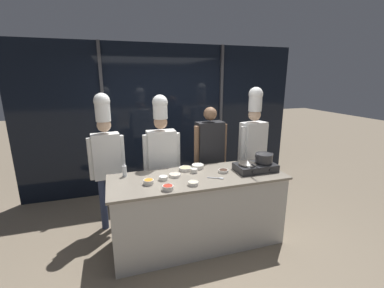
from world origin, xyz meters
The scene contains 21 objects.
ground_plane centered at (0.00, 0.00, 0.00)m, with size 24.00×24.00×0.00m, color #7F705B.
window_wall_back centered at (0.00, 1.87, 1.35)m, with size 5.13×0.09×2.70m.
demo_counter centered at (0.00, 0.00, 0.47)m, with size 2.19×0.78×0.93m.
portable_stove centered at (0.78, -0.05, 0.98)m, with size 0.53×0.32×0.11m.
frying_pan centered at (0.66, -0.05, 1.06)m, with size 0.24×0.41×0.05m.
stock_pot centered at (0.90, -0.05, 1.10)m, with size 0.25×0.23×0.12m.
squeeze_bottle_clear centered at (-0.87, 0.26, 1.01)m, with size 0.05×0.05×0.18m.
prep_bowl_chicken centered at (-0.28, 0.07, 0.95)m, with size 0.14×0.14×0.04m.
prep_bowl_bean_sprouts centered at (0.09, 0.27, 0.96)m, with size 0.16×0.16×0.05m.
prep_bowl_chili_flakes centered at (-0.44, -0.28, 0.96)m, with size 0.13×0.13×0.05m.
prep_bowl_rice centered at (-0.44, 0.01, 0.96)m, with size 0.11×0.11×0.05m.
prep_bowl_onion centered at (-0.01, 0.13, 0.96)m, with size 0.09×0.09×0.05m.
prep_bowl_ginger centered at (-0.09, 0.25, 0.95)m, with size 0.17×0.17×0.04m.
prep_bowl_carrots centered at (-0.62, -0.07, 0.96)m, with size 0.12×0.12×0.06m.
prep_bowl_noodles centered at (-0.14, -0.24, 0.95)m, with size 0.12×0.12×0.04m.
prep_bowl_soy_glaze centered at (0.35, 0.02, 0.95)m, with size 0.13×0.13×0.04m.
serving_spoon_slotted centered at (0.21, -0.15, 0.94)m, with size 0.19×0.12×0.02m.
chef_head centered at (-1.08, 0.71, 1.15)m, with size 0.48×0.23×1.93m.
chef_sous centered at (-0.33, 0.62, 1.11)m, with size 0.53×0.21×1.90m.
person_guest centered at (0.40, 0.65, 1.04)m, with size 0.53×0.24×1.70m.
chef_line centered at (1.13, 0.63, 1.16)m, with size 0.53×0.28×1.98m.
Camera 1 is at (-0.97, -2.82, 2.13)m, focal length 24.00 mm.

